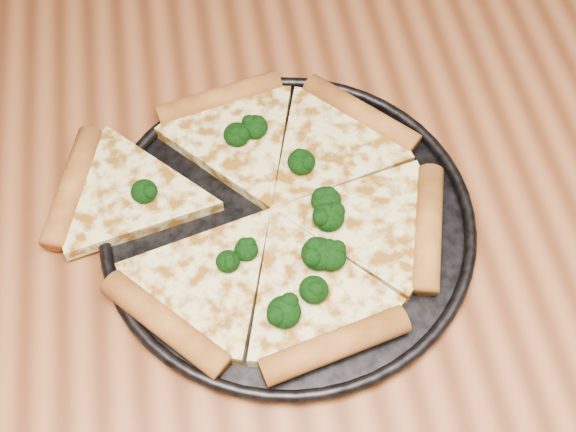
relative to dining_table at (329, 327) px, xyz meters
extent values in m
cube|color=brown|center=(0.00, 0.00, 0.07)|extent=(1.20, 0.90, 0.04)
cylinder|color=black|center=(-0.03, 0.07, 0.09)|extent=(0.32, 0.32, 0.01)
torus|color=black|center=(-0.03, 0.07, 0.10)|extent=(0.34, 0.34, 0.01)
cylinder|color=#B36F2C|center=(0.06, 0.17, 0.11)|extent=(0.10, 0.11, 0.02)
cylinder|color=#B36F2C|center=(-0.07, 0.21, 0.11)|extent=(0.13, 0.05, 0.02)
cylinder|color=#B36F2C|center=(-0.22, 0.13, 0.11)|extent=(0.06, 0.13, 0.02)
cylinder|color=#B36F2C|center=(-0.14, -0.02, 0.11)|extent=(0.10, 0.11, 0.02)
cylinder|color=#B36F2C|center=(-0.01, -0.06, 0.11)|extent=(0.13, 0.05, 0.02)
cylinder|color=#B36F2C|center=(0.09, 0.03, 0.11)|extent=(0.06, 0.13, 0.02)
ellipsoid|color=black|center=(-0.01, 0.11, 0.12)|extent=(0.03, 0.03, 0.02)
ellipsoid|color=black|center=(0.01, 0.07, 0.12)|extent=(0.03, 0.03, 0.02)
ellipsoid|color=black|center=(-0.04, 0.16, 0.12)|extent=(0.03, 0.03, 0.02)
ellipsoid|color=black|center=(-0.07, 0.03, 0.12)|extent=(0.02, 0.02, 0.02)
ellipsoid|color=black|center=(-0.01, 0.02, 0.12)|extent=(0.03, 0.03, 0.02)
ellipsoid|color=black|center=(0.00, 0.05, 0.12)|extent=(0.03, 0.03, 0.02)
ellipsoid|color=black|center=(-0.05, -0.03, 0.12)|extent=(0.03, 0.03, 0.02)
ellipsoid|color=black|center=(0.00, 0.01, 0.12)|extent=(0.03, 0.03, 0.02)
ellipsoid|color=black|center=(-0.15, 0.11, 0.12)|extent=(0.02, 0.02, 0.02)
ellipsoid|color=black|center=(-0.09, 0.02, 0.12)|extent=(0.02, 0.02, 0.02)
ellipsoid|color=black|center=(-0.02, -0.01, 0.12)|extent=(0.02, 0.02, 0.02)
ellipsoid|color=black|center=(-0.06, 0.16, 0.12)|extent=(0.03, 0.03, 0.02)
camera|label=1|loc=(-0.09, -0.28, 0.67)|focal=46.91mm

